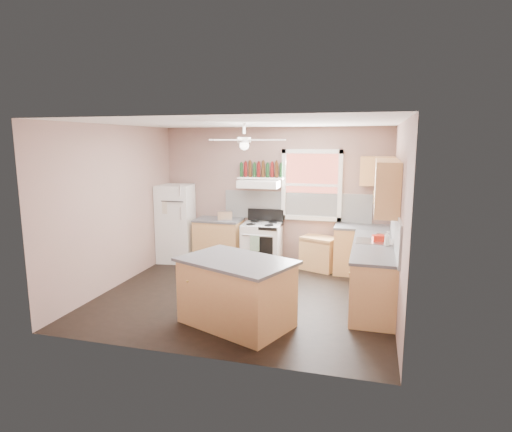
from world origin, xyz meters
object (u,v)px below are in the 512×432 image
(refrigerator, at_px, (176,223))
(stove, at_px, (262,245))
(island, at_px, (236,294))
(cart, at_px, (319,253))
(toaster, at_px, (225,216))

(refrigerator, height_order, stove, refrigerator)
(stove, height_order, island, same)
(refrigerator, height_order, island, refrigerator)
(cart, xyz_separation_m, island, (-0.76, -2.78, 0.11))
(toaster, relative_size, cart, 0.44)
(island, bearing_deg, refrigerator, 151.50)
(refrigerator, relative_size, toaster, 5.59)
(toaster, distance_m, island, 2.90)
(toaster, xyz_separation_m, island, (1.09, -2.63, -0.56))
(refrigerator, xyz_separation_m, cart, (2.90, 0.15, -0.46))
(island, bearing_deg, stove, 119.67)
(stove, xyz_separation_m, island, (0.34, -2.66, 0.00))
(refrigerator, height_order, cart, refrigerator)
(toaster, bearing_deg, stove, -18.45)
(toaster, relative_size, island, 0.20)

